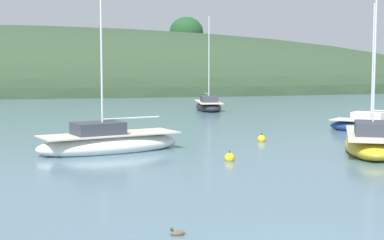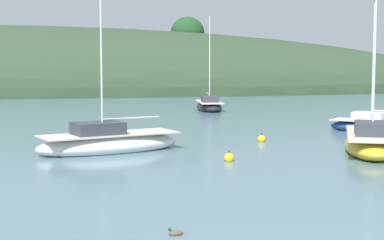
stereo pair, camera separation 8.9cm
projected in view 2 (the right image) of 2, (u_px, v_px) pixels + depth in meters
The scene contains 7 objects.
sailboat_teal_outer at pixel (108, 143), 28.46m from camera, with size 7.43×4.96×9.70m.
sailboat_orange_cutter at pixel (209, 106), 53.09m from camera, with size 2.31×6.24×8.34m.
sailboat_navy_dinghy at pixel (375, 126), 36.46m from camera, with size 5.57×5.19×7.89m.
sailboat_white_near at pixel (372, 143), 28.38m from camera, with size 4.93×7.71×8.83m.
mooring_buoy_channel at pixel (262, 139), 32.11m from camera, with size 0.44×0.44×0.54m.
mooring_buoy_outer at pixel (229, 158), 25.83m from camera, with size 0.44×0.44×0.54m.
duck_trailing at pixel (175, 233), 14.72m from camera, with size 0.43×0.21×0.24m.
Camera 2 is at (-3.97, -11.02, 4.19)m, focal length 56.75 mm.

